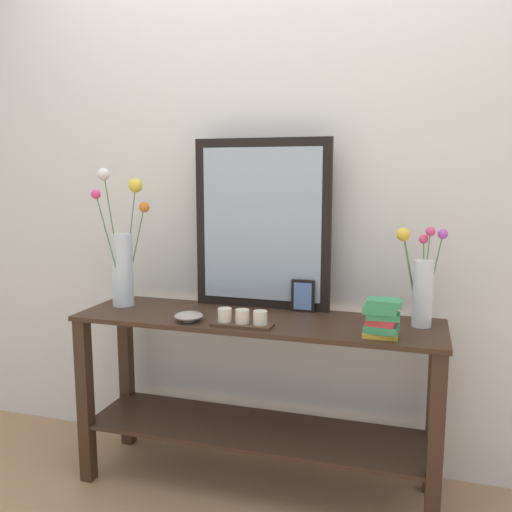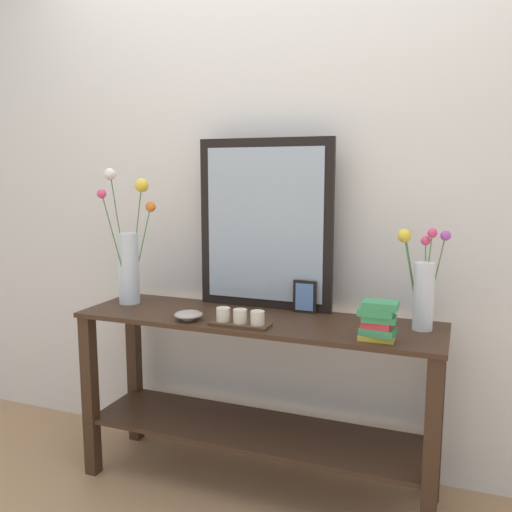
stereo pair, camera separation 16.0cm
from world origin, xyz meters
The scene contains 10 objects.
ground_plane centered at (0.00, 0.00, -0.01)m, with size 7.00×6.00×0.02m, color #A87F56.
wall_back centered at (0.00, 0.33, 1.35)m, with size 6.40×0.08×2.70m, color silver.
console_table centered at (0.00, 0.00, 0.49)m, with size 1.54×0.43×0.76m.
mirror_leaning centered at (-0.03, 0.18, 1.14)m, with size 0.62×0.03×0.75m.
tall_vase_left centered at (-0.64, 0.03, 0.99)m, with size 0.16×0.25×0.62m.
vase_right centered at (0.66, 0.08, 0.94)m, with size 0.20×0.13×0.39m.
candle_tray centered at (-0.02, -0.13, 0.79)m, with size 0.24×0.09×0.07m.
picture_frame_small centered at (0.17, 0.15, 0.83)m, with size 0.10×0.01×0.14m.
decorative_bowl centered at (-0.25, -0.13, 0.78)m, with size 0.12×0.12×0.04m.
book_stack centered at (0.52, -0.14, 0.84)m, with size 0.14×0.10×0.15m.
Camera 1 is at (0.64, -2.11, 1.36)m, focal length 37.86 mm.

